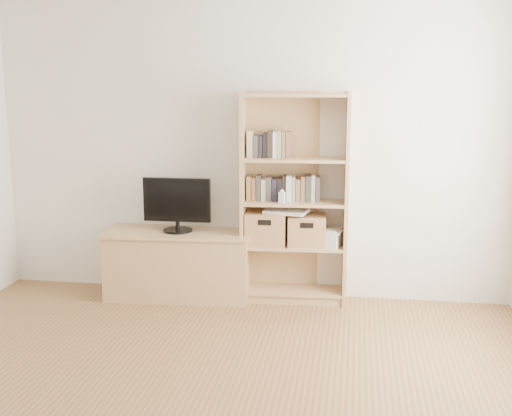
% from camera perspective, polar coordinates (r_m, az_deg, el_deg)
% --- Properties ---
extents(back_wall, '(4.50, 0.02, 2.60)m').
position_cam_1_polar(back_wall, '(5.58, -0.56, 5.31)').
color(back_wall, silver).
rests_on(back_wall, floor).
extents(tv_stand, '(1.27, 0.54, 0.57)m').
position_cam_1_polar(tv_stand, '(5.69, -6.89, -5.10)').
color(tv_stand, tan).
rests_on(tv_stand, floor).
extents(bookshelf, '(0.91, 0.37, 1.79)m').
position_cam_1_polar(bookshelf, '(5.43, 3.42, 0.82)').
color(bookshelf, tan).
rests_on(bookshelf, floor).
extents(television, '(0.59, 0.05, 0.46)m').
position_cam_1_polar(television, '(5.56, -7.03, 0.25)').
color(television, black).
rests_on(television, tv_stand).
extents(books_row_mid, '(0.78, 0.23, 0.21)m').
position_cam_1_polar(books_row_mid, '(5.44, 3.44, 1.73)').
color(books_row_mid, olive).
rests_on(books_row_mid, bookshelf).
extents(books_row_upper, '(0.39, 0.15, 0.20)m').
position_cam_1_polar(books_row_upper, '(5.40, 1.36, 5.60)').
color(books_row_upper, olive).
rests_on(books_row_upper, bookshelf).
extents(baby_monitor, '(0.06, 0.04, 0.10)m').
position_cam_1_polar(baby_monitor, '(5.33, 2.31, 0.93)').
color(baby_monitor, white).
rests_on(baby_monitor, bookshelf).
extents(basket_left, '(0.36, 0.30, 0.28)m').
position_cam_1_polar(basket_left, '(5.49, 0.89, -1.79)').
color(basket_left, '#AC7B4D').
rests_on(basket_left, bookshelf).
extents(basket_right, '(0.34, 0.29, 0.26)m').
position_cam_1_polar(basket_right, '(5.48, 4.53, -1.97)').
color(basket_right, '#AC7B4D').
rests_on(basket_right, bookshelf).
extents(laptop, '(0.39, 0.31, 0.03)m').
position_cam_1_polar(laptop, '(5.44, 2.73, -0.28)').
color(laptop, white).
rests_on(laptop, basket_left).
extents(magazine_stack, '(0.25, 0.31, 0.13)m').
position_cam_1_polar(magazine_stack, '(5.50, 6.60, -2.69)').
color(magazine_stack, beige).
rests_on(magazine_stack, bookshelf).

